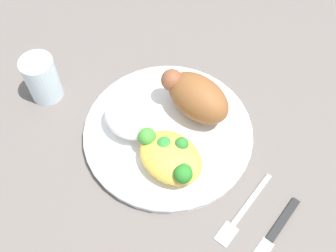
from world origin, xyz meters
name	(u,v)px	position (x,y,z in m)	size (l,w,h in m)	color
ground_plane	(168,135)	(0.00, 0.00, 0.00)	(2.00, 2.00, 0.00)	#5F5753
plate	(168,132)	(0.00, 0.00, 0.01)	(0.28, 0.28, 0.02)	white
roasted_chicken	(196,96)	(-0.01, -0.06, 0.06)	(0.12, 0.07, 0.07)	brown
rice_pile	(129,117)	(0.05, 0.04, 0.04)	(0.09, 0.07, 0.05)	white
mac_cheese_with_broccoli	(170,156)	(-0.05, 0.04, 0.04)	(0.11, 0.08, 0.05)	gold
fork	(243,211)	(-0.17, 0.02, 0.00)	(0.03, 0.14, 0.01)	#B2B2B7
knife	(270,240)	(-0.23, 0.03, 0.00)	(0.03, 0.19, 0.01)	black
water_glass	(42,79)	(0.22, 0.08, 0.04)	(0.06, 0.06, 0.08)	silver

